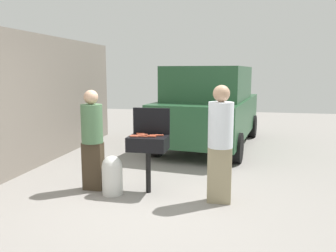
# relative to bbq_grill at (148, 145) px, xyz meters

# --- Properties ---
(ground_plane) EXTENTS (24.00, 24.00, 0.00)m
(ground_plane) POSITION_rel_bbq_grill_xyz_m (0.09, -0.28, -0.77)
(ground_plane) COLOR gray
(house_wall_side) EXTENTS (0.24, 8.00, 2.65)m
(house_wall_side) POSITION_rel_bbq_grill_xyz_m (-2.68, 0.72, 0.56)
(house_wall_side) COLOR slate
(house_wall_side) RESTS_ON ground
(bbq_grill) EXTENTS (0.60, 0.44, 0.91)m
(bbq_grill) POSITION_rel_bbq_grill_xyz_m (0.00, 0.00, 0.00)
(bbq_grill) COLOR black
(bbq_grill) RESTS_ON ground
(grill_lid_open) EXTENTS (0.60, 0.05, 0.42)m
(grill_lid_open) POSITION_rel_bbq_grill_xyz_m (0.00, 0.22, 0.35)
(grill_lid_open) COLOR black
(grill_lid_open) RESTS_ON bbq_grill
(hot_dog_0) EXTENTS (0.13, 0.03, 0.03)m
(hot_dog_0) POSITION_rel_bbq_grill_xyz_m (-0.19, -0.12, 0.16)
(hot_dog_0) COLOR #C6593D
(hot_dog_0) RESTS_ON bbq_grill
(hot_dog_1) EXTENTS (0.13, 0.03, 0.03)m
(hot_dog_1) POSITION_rel_bbq_grill_xyz_m (-0.19, -0.06, 0.16)
(hot_dog_1) COLOR #C6593D
(hot_dog_1) RESTS_ON bbq_grill
(hot_dog_2) EXTENTS (0.13, 0.04, 0.03)m
(hot_dog_2) POSITION_rel_bbq_grill_xyz_m (-0.16, 0.12, 0.16)
(hot_dog_2) COLOR #AD4228
(hot_dog_2) RESTS_ON bbq_grill
(hot_dog_3) EXTENTS (0.13, 0.03, 0.03)m
(hot_dog_3) POSITION_rel_bbq_grill_xyz_m (0.07, -0.07, 0.16)
(hot_dog_3) COLOR #AD4228
(hot_dog_3) RESTS_ON bbq_grill
(hot_dog_4) EXTENTS (0.13, 0.04, 0.03)m
(hot_dog_4) POSITION_rel_bbq_grill_xyz_m (-0.05, -0.09, 0.16)
(hot_dog_4) COLOR #B74C33
(hot_dog_4) RESTS_ON bbq_grill
(hot_dog_5) EXTENTS (0.13, 0.03, 0.03)m
(hot_dog_5) POSITION_rel_bbq_grill_xyz_m (0.09, 0.03, 0.16)
(hot_dog_5) COLOR #AD4228
(hot_dog_5) RESTS_ON bbq_grill
(hot_dog_6) EXTENTS (0.13, 0.03, 0.03)m
(hot_dog_6) POSITION_rel_bbq_grill_xyz_m (-0.08, 0.05, 0.16)
(hot_dog_6) COLOR #C6593D
(hot_dog_6) RESTS_ON bbq_grill
(hot_dog_7) EXTENTS (0.13, 0.04, 0.03)m
(hot_dog_7) POSITION_rel_bbq_grill_xyz_m (-0.12, 0.01, 0.16)
(hot_dog_7) COLOR #B74C33
(hot_dog_7) RESTS_ON bbq_grill
(hot_dog_8) EXTENTS (0.13, 0.03, 0.03)m
(hot_dog_8) POSITION_rel_bbq_grill_xyz_m (0.07, -0.04, 0.16)
(hot_dog_8) COLOR #AD4228
(hot_dog_8) RESTS_ON bbq_grill
(hot_dog_9) EXTENTS (0.13, 0.03, 0.03)m
(hot_dog_9) POSITION_rel_bbq_grill_xyz_m (0.17, 0.06, 0.16)
(hot_dog_9) COLOR #B74C33
(hot_dog_9) RESTS_ON bbq_grill
(propane_tank) EXTENTS (0.32, 0.32, 0.62)m
(propane_tank) POSITION_rel_bbq_grill_xyz_m (-0.53, -0.20, -0.45)
(propane_tank) COLOR silver
(propane_tank) RESTS_ON ground
(person_left) EXTENTS (0.34, 0.34, 1.62)m
(person_left) POSITION_rel_bbq_grill_xyz_m (-0.91, -0.04, 0.11)
(person_left) COLOR #3F3323
(person_left) RESTS_ON ground
(person_right) EXTENTS (0.36, 0.36, 1.72)m
(person_right) POSITION_rel_bbq_grill_xyz_m (1.13, -0.18, 0.17)
(person_right) COLOR gray
(person_right) RESTS_ON ground
(parked_minivan) EXTENTS (2.48, 4.61, 2.02)m
(parked_minivan) POSITION_rel_bbq_grill_xyz_m (0.63, 3.72, 0.26)
(parked_minivan) COLOR #234C2D
(parked_minivan) RESTS_ON ground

